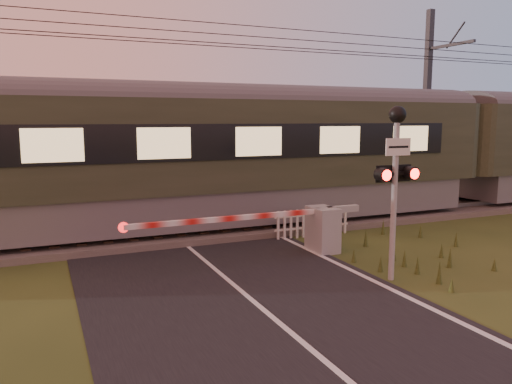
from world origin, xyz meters
name	(u,v)px	position (x,y,z in m)	size (l,w,h in m)	color
ground	(264,311)	(0.00, 0.00, 0.00)	(160.00, 160.00, 0.00)	#2A3916
road	(270,315)	(0.02, -0.23, 0.01)	(6.00, 140.00, 0.03)	black
track_bed	(172,232)	(0.00, 6.50, 0.07)	(140.00, 3.40, 0.39)	#47423D
overhead_wires	(167,33)	(0.00, 6.50, 5.72)	(120.00, 0.62, 0.62)	black
train	(452,147)	(10.67, 6.50, 2.32)	(43.76, 3.02, 4.08)	slate
boom_gate	(315,228)	(2.83, 3.09, 0.63)	(6.11, 0.88, 1.17)	gray
crossing_signal	(396,162)	(3.18, 0.52, 2.49)	(0.92, 0.37, 3.62)	gray
picket_fence	(313,222)	(3.64, 4.60, 0.42)	(2.41, 0.07, 0.82)	silver
catenary_mast	(428,103)	(11.43, 8.73, 4.02)	(0.24, 2.47, 7.76)	#2D2D30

